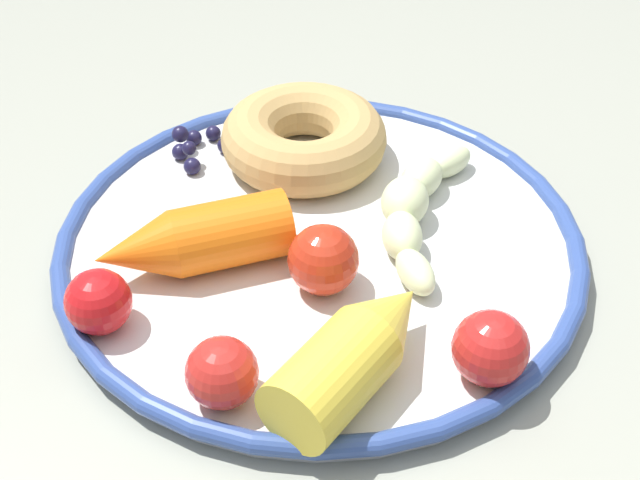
# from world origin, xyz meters

# --- Properties ---
(dining_table) EXTENTS (0.98, 0.98, 0.75)m
(dining_table) POSITION_xyz_m (0.00, 0.00, 0.66)
(dining_table) COLOR #989B8C
(dining_table) RESTS_ON ground_plane
(plate) EXTENTS (0.33, 0.33, 0.02)m
(plate) POSITION_xyz_m (-0.01, 0.03, 0.76)
(plate) COLOR silver
(plate) RESTS_ON dining_table
(banana) EXTENTS (0.06, 0.16, 0.03)m
(banana) POSITION_xyz_m (0.04, 0.06, 0.77)
(banana) COLOR beige
(banana) RESTS_ON plate
(carrot_orange) EXTENTS (0.12, 0.09, 0.04)m
(carrot_orange) POSITION_xyz_m (-0.08, -0.01, 0.78)
(carrot_orange) COLOR orange
(carrot_orange) RESTS_ON plate
(carrot_yellow) EXTENTS (0.08, 0.12, 0.04)m
(carrot_yellow) POSITION_xyz_m (0.03, -0.08, 0.78)
(carrot_yellow) COLOR yellow
(carrot_yellow) RESTS_ON plate
(donut) EXTENTS (0.15, 0.15, 0.04)m
(donut) POSITION_xyz_m (-0.04, 0.11, 0.78)
(donut) COLOR tan
(donut) RESTS_ON plate
(blueberry_pile) EXTENTS (0.04, 0.05, 0.02)m
(blueberry_pile) POSITION_xyz_m (-0.12, 0.10, 0.77)
(blueberry_pile) COLOR #191638
(blueberry_pile) RESTS_ON plate
(tomato_near) EXTENTS (0.04, 0.04, 0.04)m
(tomato_near) POSITION_xyz_m (0.10, -0.06, 0.78)
(tomato_near) COLOR red
(tomato_near) RESTS_ON plate
(tomato_mid) EXTENTS (0.04, 0.04, 0.04)m
(tomato_mid) POSITION_xyz_m (-0.03, -0.11, 0.78)
(tomato_mid) COLOR red
(tomato_mid) RESTS_ON plate
(tomato_far) EXTENTS (0.04, 0.04, 0.04)m
(tomato_far) POSITION_xyz_m (-0.11, -0.07, 0.78)
(tomato_far) COLOR red
(tomato_far) RESTS_ON plate
(tomato_extra) EXTENTS (0.04, 0.04, 0.04)m
(tomato_extra) POSITION_xyz_m (0.00, -0.01, 0.78)
(tomato_extra) COLOR red
(tomato_extra) RESTS_ON plate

